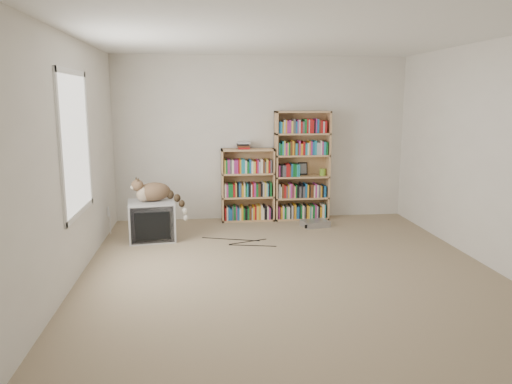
{
  "coord_description": "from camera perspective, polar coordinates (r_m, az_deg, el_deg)",
  "views": [
    {
      "loc": [
        -0.93,
        -5.17,
        1.87
      ],
      "look_at": [
        -0.26,
        1.0,
        0.7
      ],
      "focal_mm": 35.0,
      "sensor_mm": 36.0,
      "label": 1
    }
  ],
  "objects": [
    {
      "name": "wall_back",
      "position": [
        7.76,
        0.67,
        6.12
      ],
      "size": [
        4.5,
        0.02,
        2.5
      ],
      "primitive_type": "cube",
      "color": "silver",
      "rests_on": "floor"
    },
    {
      "name": "window",
      "position": [
        5.55,
        -19.93,
        5.22
      ],
      "size": [
        0.02,
        1.22,
        1.52
      ],
      "primitive_type": "cube",
      "color": "white",
      "rests_on": "wall_left"
    },
    {
      "name": "wall_right",
      "position": [
        6.11,
        25.26,
        3.86
      ],
      "size": [
        0.02,
        5.0,
        2.5
      ],
      "primitive_type": "cube",
      "color": "silver",
      "rests_on": "floor"
    },
    {
      "name": "cat",
      "position": [
        6.74,
        -11.12,
        -0.26
      ],
      "size": [
        0.76,
        0.46,
        0.55
      ],
      "rotation": [
        0.0,
        0.0,
        0.41
      ],
      "color": "#3B2618",
      "rests_on": "crt_tv"
    },
    {
      "name": "floor_cables",
      "position": [
        6.72,
        -0.71,
        -5.41
      ],
      "size": [
        1.2,
        0.7,
        0.01
      ],
      "primitive_type": null,
      "color": "black",
      "rests_on": "floor"
    },
    {
      "name": "crt_tv",
      "position": [
        6.81,
        -11.83,
        -3.21
      ],
      "size": [
        0.66,
        0.61,
        0.52
      ],
      "rotation": [
        0.0,
        0.0,
        0.13
      ],
      "color": "#ADADB0",
      "rests_on": "floor"
    },
    {
      "name": "dvd_player",
      "position": [
        7.44,
        6.76,
        -3.59
      ],
      "size": [
        0.44,
        0.36,
        0.09
      ],
      "primitive_type": "cube",
      "rotation": [
        0.0,
        0.0,
        0.25
      ],
      "color": "#9FA0A4",
      "rests_on": "floor"
    },
    {
      "name": "wall_outlet",
      "position": [
        7.22,
        -16.54,
        -2.14
      ],
      "size": [
        0.01,
        0.08,
        0.13
      ],
      "primitive_type": "cube",
      "color": "silver",
      "rests_on": "wall_left"
    },
    {
      "name": "book_stack",
      "position": [
        7.61,
        -1.52,
        5.36
      ],
      "size": [
        0.19,
        0.24,
        0.1
      ],
      "primitive_type": "cube",
      "color": "#A21517",
      "rests_on": "bookcase_short"
    },
    {
      "name": "bookcase_tall",
      "position": [
        7.76,
        5.24,
        2.74
      ],
      "size": [
        0.84,
        0.3,
        1.67
      ],
      "color": "tan",
      "rests_on": "floor"
    },
    {
      "name": "floor",
      "position": [
        5.58,
        3.77,
        -8.89
      ],
      "size": [
        4.5,
        5.0,
        0.01
      ],
      "primitive_type": "cube",
      "color": "tan",
      "rests_on": "ground"
    },
    {
      "name": "ceiling",
      "position": [
        5.3,
        4.12,
        17.52
      ],
      "size": [
        4.5,
        5.0,
        0.02
      ],
      "primitive_type": "cube",
      "color": "white",
      "rests_on": "wall_back"
    },
    {
      "name": "bookcase_short",
      "position": [
        7.69,
        -0.96,
        0.51
      ],
      "size": [
        0.81,
        0.3,
        1.11
      ],
      "color": "tan",
      "rests_on": "floor"
    },
    {
      "name": "wall_left",
      "position": [
        5.37,
        -20.44,
        3.42
      ],
      "size": [
        0.02,
        5.0,
        2.5
      ],
      "primitive_type": "cube",
      "color": "silver",
      "rests_on": "floor"
    },
    {
      "name": "wall_front",
      "position": [
        2.9,
        12.68,
        -1.87
      ],
      "size": [
        4.5,
        0.02,
        2.5
      ],
      "primitive_type": "cube",
      "color": "silver",
      "rests_on": "floor"
    },
    {
      "name": "framed_print",
      "position": [
        7.85,
        5.35,
        2.7
      ],
      "size": [
        0.15,
        0.05,
        0.2
      ],
      "primitive_type": "cube",
      "rotation": [
        -0.17,
        0.0,
        0.0
      ],
      "color": "black",
      "rests_on": "bookcase_tall"
    },
    {
      "name": "green_mug",
      "position": [
        7.82,
        7.61,
        2.29
      ],
      "size": [
        0.1,
        0.1,
        0.11
      ],
      "primitive_type": "cylinder",
      "color": "#75A62F",
      "rests_on": "bookcase_tall"
    }
  ]
}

